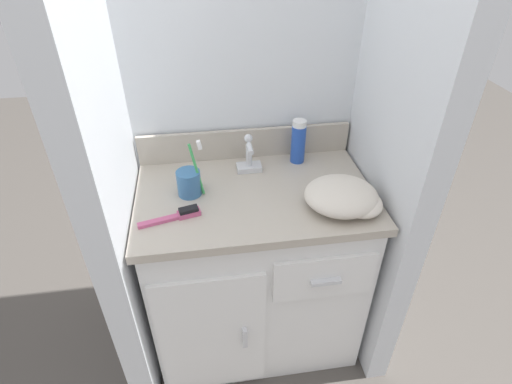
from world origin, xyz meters
The scene contains 11 objects.
ground_plane centered at (0.00, 0.00, 0.00)m, with size 6.00×6.00×0.00m, color #4C4742.
wall_back centered at (0.00, 0.30, 1.10)m, with size 0.98×0.08×2.20m, color silver.
wall_left centered at (-0.45, 0.00, 1.10)m, with size 0.08×0.58×2.20m, color silver.
wall_right centered at (0.45, 0.00, 1.10)m, with size 0.08×0.58×2.20m, color silver.
vanity centered at (0.00, 0.00, 0.39)m, with size 0.80×0.52×0.76m.
backsplash centered at (0.00, 0.24, 0.81)m, with size 0.80×0.02×0.11m.
sink_faucet centered at (0.00, 0.14, 0.81)m, with size 0.09×0.09×0.14m.
toothbrush_cup centered at (-0.22, 0.03, 0.80)m, with size 0.09×0.08×0.20m.
shaving_cream_can centered at (0.19, 0.18, 0.84)m, with size 0.05×0.05×0.17m.
hairbrush centered at (-0.25, -0.10, 0.77)m, with size 0.20×0.07×0.03m.
hand_towel centered at (0.27, -0.12, 0.80)m, with size 0.24×0.22×0.08m.
Camera 1 is at (-0.16, -1.09, 1.55)m, focal length 28.00 mm.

